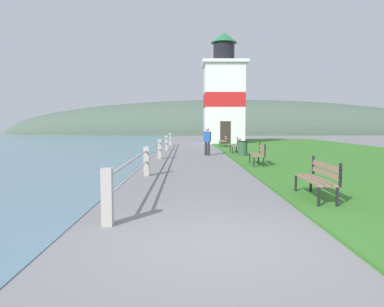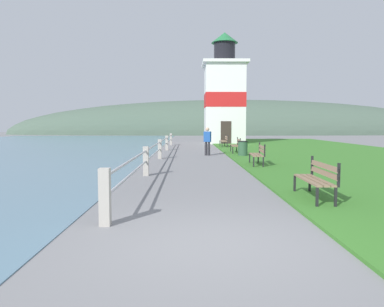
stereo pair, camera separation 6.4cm
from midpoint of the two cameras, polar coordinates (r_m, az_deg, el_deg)
ground_plane at (r=5.52m, az=3.08°, el=-13.60°), size 160.00×160.00×0.00m
grass_verge at (r=22.07m, az=20.95°, el=-0.22°), size 12.00×45.56×0.06m
seawall_railing at (r=18.73m, az=-5.04°, el=0.97°), size 0.18×25.00×0.98m
park_bench_near at (r=8.85m, az=18.56°, el=-3.40°), size 0.51×1.79×0.94m
park_bench_midway at (r=15.60m, az=10.00°, el=0.06°), size 0.59×1.73×0.94m
park_bench_far at (r=22.22m, az=6.66°, el=1.39°), size 0.56×1.90×0.94m
park_bench_by_lighthouse at (r=28.26m, az=4.85°, el=2.05°), size 0.47×1.92×0.94m
lighthouse at (r=34.34m, az=4.78°, el=8.60°), size 3.99×3.99×9.93m
person_strolling at (r=20.69m, az=2.25°, el=2.03°), size 0.43×0.34×1.55m
trash_bin at (r=20.11m, az=7.63°, el=0.73°), size 0.54×0.54×0.84m
distant_hillside at (r=66.16m, az=6.42°, el=2.93°), size 80.00×16.00×12.00m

